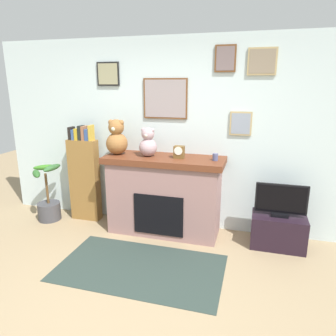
% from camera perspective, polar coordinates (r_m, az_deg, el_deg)
% --- Properties ---
extents(ground_plane, '(12.00, 12.00, 0.00)m').
position_cam_1_polar(ground_plane, '(3.18, -10.14, -24.03)').
color(ground_plane, '#957E5D').
extents(back_wall, '(5.20, 0.15, 2.60)m').
position_cam_1_polar(back_wall, '(4.40, 0.52, 6.11)').
color(back_wall, silver).
rests_on(back_wall, ground_plane).
extents(fireplace, '(1.59, 0.62, 1.06)m').
position_cam_1_polar(fireplace, '(4.27, -0.65, -4.84)').
color(fireplace, gray).
rests_on(fireplace, ground_plane).
extents(bookshelf, '(0.44, 0.16, 1.43)m').
position_cam_1_polar(bookshelf, '(4.80, -14.97, -1.50)').
color(bookshelf, olive).
rests_on(bookshelf, ground_plane).
extents(potted_plant, '(0.45, 0.53, 0.86)m').
position_cam_1_polar(potted_plant, '(5.05, -20.95, -5.73)').
color(potted_plant, '#3F3F44').
rests_on(potted_plant, ground_plane).
extents(tv_stand, '(0.65, 0.40, 0.41)m').
position_cam_1_polar(tv_stand, '(4.24, 19.38, -10.76)').
color(tv_stand, black).
rests_on(tv_stand, ground_plane).
extents(television, '(0.62, 0.14, 0.41)m').
position_cam_1_polar(television, '(4.08, 19.87, -5.63)').
color(television, black).
rests_on(television, tv_stand).
extents(area_rug, '(1.84, 1.04, 0.01)m').
position_cam_1_polar(area_rug, '(3.69, -5.07, -17.58)').
color(area_rug, '#2A3833').
rests_on(area_rug, ground_plane).
extents(candle_jar, '(0.07, 0.07, 0.09)m').
position_cam_1_polar(candle_jar, '(3.96, 8.59, 1.98)').
color(candle_jar, '#4C517A').
rests_on(candle_jar, fireplace).
extents(mantel_clock, '(0.13, 0.10, 0.16)m').
position_cam_1_polar(mantel_clock, '(4.03, 2.03, 2.92)').
color(mantel_clock, brown).
rests_on(mantel_clock, fireplace).
extents(teddy_bear_grey, '(0.29, 0.29, 0.47)m').
position_cam_1_polar(teddy_bear_grey, '(4.30, -9.32, 5.28)').
color(teddy_bear_grey, '#8F5F31').
rests_on(teddy_bear_grey, fireplace).
extents(teddy_bear_brown, '(0.24, 0.24, 0.38)m').
position_cam_1_polar(teddy_bear_brown, '(4.14, -3.66, 4.49)').
color(teddy_bear_brown, '#A78D94').
rests_on(teddy_bear_brown, fireplace).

